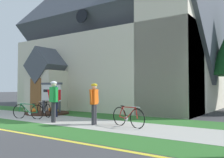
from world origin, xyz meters
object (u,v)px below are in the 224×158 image
(bicycle_blue, at_px, (28,111))
(cyclist_in_white_jersey, at_px, (55,98))
(bicycle_green, at_px, (44,109))
(church_sign, at_px, (51,93))
(cyclist_in_red_jersey, at_px, (54,98))
(bicycle_black, at_px, (128,117))
(cyclist_in_blue_jersey, at_px, (94,100))

(bicycle_blue, xyz_separation_m, cyclist_in_white_jersey, (0.46, 1.24, 0.59))
(bicycle_green, height_order, cyclist_in_white_jersey, cyclist_in_white_jersey)
(church_sign, xyz_separation_m, cyclist_in_red_jersey, (2.95, -2.46, -0.12))
(cyclist_in_red_jersey, height_order, cyclist_in_white_jersey, cyclist_in_red_jersey)
(church_sign, xyz_separation_m, bicycle_green, (0.89, -1.27, -0.82))
(church_sign, height_order, bicycle_green, church_sign)
(church_sign, bearing_deg, bicycle_black, -14.66)
(cyclist_in_blue_jersey, bearing_deg, cyclist_in_red_jersey, -165.61)
(cyclist_in_red_jersey, xyz_separation_m, cyclist_in_blue_jersey, (1.87, 0.48, -0.08))
(cyclist_in_red_jersey, relative_size, cyclist_in_white_jersey, 1.09)
(church_sign, distance_m, bicycle_green, 1.75)
(bicycle_black, xyz_separation_m, cyclist_in_blue_jersey, (-1.37, -0.36, 0.60))
(cyclist_in_blue_jersey, relative_size, cyclist_in_white_jersey, 1.03)
(church_sign, relative_size, bicycle_blue, 1.10)
(church_sign, bearing_deg, cyclist_in_red_jersey, -39.79)
(cyclist_in_red_jersey, bearing_deg, cyclist_in_white_jersey, 136.92)
(cyclist_in_blue_jersey, distance_m, cyclist_in_white_jersey, 3.50)
(church_sign, xyz_separation_m, bicycle_black, (6.19, -1.62, -0.80))
(church_sign, xyz_separation_m, cyclist_in_white_jersey, (1.44, -1.05, -0.24))
(church_sign, distance_m, cyclist_in_blue_jersey, 5.22)
(bicycle_green, distance_m, cyclist_in_red_jersey, 2.49)
(bicycle_black, relative_size, cyclist_in_white_jersey, 1.03)
(bicycle_black, distance_m, cyclist_in_red_jersey, 3.41)
(bicycle_black, relative_size, bicycle_green, 1.03)
(cyclist_in_red_jersey, xyz_separation_m, cyclist_in_white_jersey, (-1.51, 1.41, -0.11))
(cyclist_in_red_jersey, bearing_deg, bicycle_black, 14.54)
(church_sign, relative_size, bicycle_black, 1.07)
(cyclist_in_red_jersey, bearing_deg, cyclist_in_blue_jersey, 14.39)
(church_sign, bearing_deg, bicycle_green, -55.08)
(bicycle_blue, xyz_separation_m, cyclist_in_red_jersey, (1.97, -0.17, 0.70))
(bicycle_green, xyz_separation_m, cyclist_in_blue_jersey, (3.93, -0.71, 0.61))
(cyclist_in_white_jersey, bearing_deg, bicycle_blue, -110.30)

